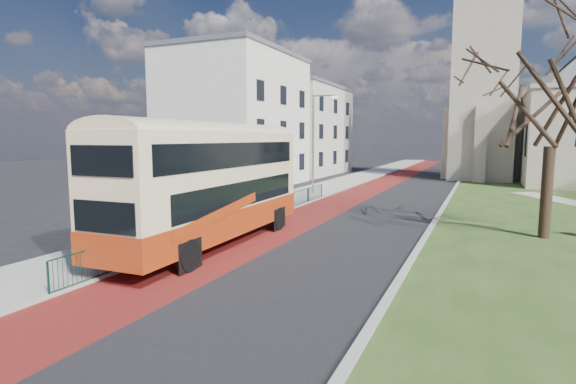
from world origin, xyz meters
The scene contains 13 objects.
ground centered at (0.00, 0.00, 0.00)m, with size 160.00×160.00×0.00m, color black.
road_carriageway centered at (1.50, 20.00, 0.01)m, with size 9.00×120.00×0.01m, color black.
bus_lane centered at (-1.20, 20.00, 0.01)m, with size 3.40×120.00×0.01m, color #591414.
pavement_west centered at (-5.00, 20.00, 0.06)m, with size 4.00×120.00×0.12m, color gray.
kerb_west centered at (-3.00, 20.00, 0.07)m, with size 0.25×120.00×0.13m, color #999993.
kerb_east centered at (6.10, 22.00, 0.07)m, with size 0.25×80.00×0.13m, color #999993.
pedestrian_railing centered at (-2.95, 4.00, 0.55)m, with size 0.07×24.00×1.12m.
gothic_church centered at (12.56, 38.00, 13.13)m, with size 16.38×18.00×40.00m.
street_block_near centered at (-14.00, 22.00, 6.51)m, with size 10.30×14.30×13.00m.
street_block_far centered at (-14.00, 38.00, 5.76)m, with size 10.30×16.30×11.50m.
streetlamp centered at (-4.35, 18.00, 4.59)m, with size 2.13×0.18×8.00m.
bus centered at (-2.22, -0.57, 2.90)m, with size 3.11×12.23×5.08m.
winter_tree_near centered at (11.13, 6.68, 7.56)m, with size 8.89×8.89×10.86m.
Camera 1 is at (8.43, -16.74, 4.62)m, focal length 28.00 mm.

